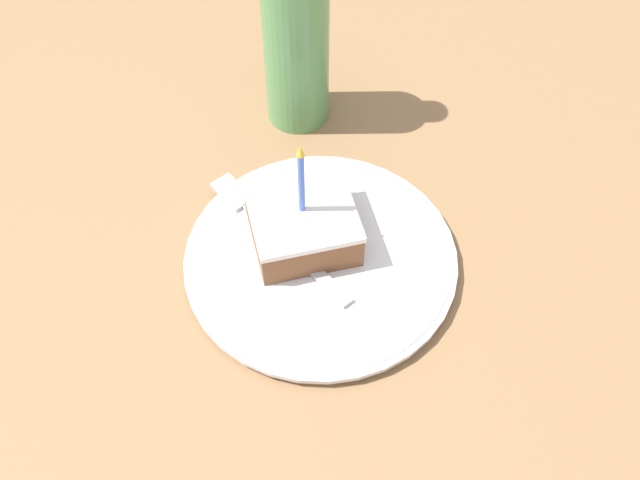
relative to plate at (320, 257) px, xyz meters
name	(u,v)px	position (x,y,z in m)	size (l,w,h in m)	color
ground_plane	(298,280)	(0.00, -0.02, -0.03)	(2.40, 2.40, 0.04)	olive
plate	(320,257)	(0.00, 0.00, 0.00)	(0.26, 0.26, 0.01)	silver
cake_slice	(303,223)	(-0.02, -0.01, 0.03)	(0.10, 0.10, 0.13)	brown
fork	(270,230)	(-0.04, -0.04, 0.01)	(0.19, 0.10, 0.00)	#B2B2B7
bottle	(296,43)	(-0.21, 0.03, 0.09)	(0.07, 0.07, 0.24)	#599959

